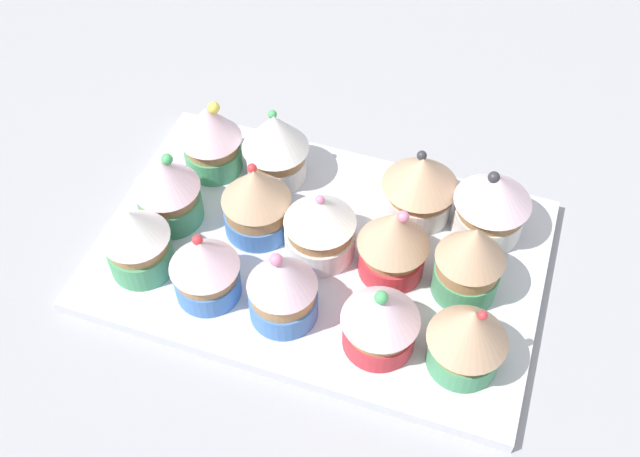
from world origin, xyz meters
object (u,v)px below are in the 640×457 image
cupcake_1 (420,185)px  cupcake_11 (282,285)px  cupcake_9 (468,337)px  cupcake_8 (167,190)px  cupcake_3 (210,137)px  cupcake_10 (381,318)px  baking_tray (320,254)px  cupcake_5 (394,240)px  cupcake_7 (256,200)px  cupcake_13 (136,240)px  cupcake_4 (470,258)px  cupcake_0 (492,204)px  cupcake_2 (275,145)px  cupcake_12 (205,268)px  cupcake_6 (318,228)px

cupcake_1 → cupcake_11: bearing=61.9°
cupcake_9 → cupcake_8: bearing=-12.6°
cupcake_3 → cupcake_10: (-20.27, 13.61, -0.43)cm
baking_tray → cupcake_3: size_ratio=4.87×
cupcake_5 → cupcake_8: bearing=2.1°
cupcake_11 → cupcake_8: bearing=-26.0°
cupcake_7 → cupcake_13: 10.63cm
cupcake_4 → cupcake_9: 7.20cm
cupcake_4 → cupcake_11: 15.25cm
cupcake_0 → cupcake_3: (26.16, 0.61, 0.34)cm
cupcake_7 → cupcake_8: bearing=9.5°
cupcake_3 → cupcake_10: size_ratio=1.11×
cupcake_2 → cupcake_4: size_ratio=0.99×
cupcake_10 → cupcake_1: bearing=-87.9°
cupcake_3 → cupcake_13: (0.94, 12.90, -0.31)cm
cupcake_7 → cupcake_12: size_ratio=1.14×
cupcake_1 → cupcake_13: 24.80cm
cupcake_8 → cupcake_13: bearing=91.1°
cupcake_7 → cupcake_11: (-5.34, 7.77, 0.13)cm
cupcake_0 → cupcake_5: 9.71cm
cupcake_4 → cupcake_13: cupcake_4 is taller
cupcake_1 → cupcake_4: bearing=130.0°
cupcake_7 → cupcake_13: bearing=42.9°
cupcake_9 → cupcake_12: (21.46, 0.24, -0.50)cm
cupcake_6 → cupcake_8: bearing=1.5°
cupcake_0 → cupcake_1: cupcake_0 is taller
cupcake_11 → cupcake_13: (13.12, -0.54, -0.19)cm
cupcake_1 → cupcake_12: 20.18cm
cupcake_2 → cupcake_8: size_ratio=1.06×
baking_tray → cupcake_10: (-7.39, 7.24, 4.10)cm
cupcake_0 → baking_tray: bearing=27.7°
cupcake_8 → cupcake_5: bearing=-177.9°
cupcake_6 → cupcake_8: 13.88cm
cupcake_10 → cupcake_11: (8.09, -0.17, 0.31)cm
cupcake_12 → cupcake_13: bearing=-5.4°
cupcake_0 → cupcake_12: (20.68, 14.11, -0.34)cm
baking_tray → cupcake_0: 15.57cm
baking_tray → cupcake_11: 8.36cm
cupcake_5 → cupcake_7: (12.44, -0.57, -0.18)cm
cupcake_1 → cupcake_2: cupcake_2 is taller
cupcake_4 → cupcake_8: bearing=1.7°
cupcake_2 → cupcake_10: 20.29cm
cupcake_3 → cupcake_6: cupcake_3 is taller
cupcake_3 → cupcake_6: size_ratio=1.12×
cupcake_4 → cupcake_7: cupcake_4 is taller
cupcake_5 → cupcake_11: size_ratio=0.97×
cupcake_1 → cupcake_13: same height
cupcake_4 → cupcake_12: bearing=20.0°
cupcake_7 → cupcake_3: bearing=-39.6°
cupcake_0 → cupcake_9: (-0.78, 13.87, 0.16)cm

